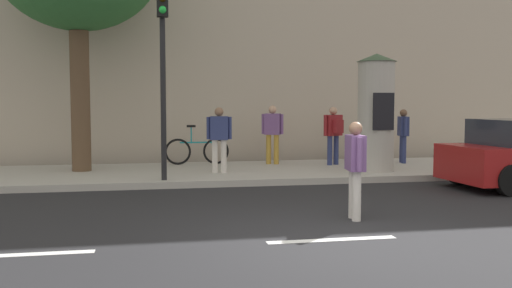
# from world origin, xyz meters

# --- Properties ---
(ground_plane) EXTENTS (80.00, 80.00, 0.00)m
(ground_plane) POSITION_xyz_m (0.00, 0.00, 0.00)
(ground_plane) COLOR #232326
(sidewalk_curb) EXTENTS (36.00, 4.00, 0.15)m
(sidewalk_curb) POSITION_xyz_m (0.00, 7.00, 0.07)
(sidewalk_curb) COLOR #B2ADA3
(sidewalk_curb) RESTS_ON ground_plane
(lane_markings) EXTENTS (25.80, 0.16, 0.01)m
(lane_markings) POSITION_xyz_m (0.00, 0.00, 0.00)
(lane_markings) COLOR silver
(lane_markings) RESTS_ON ground_plane
(traffic_light) EXTENTS (0.24, 0.45, 4.28)m
(traffic_light) POSITION_xyz_m (-2.08, 5.24, 3.03)
(traffic_light) COLOR black
(traffic_light) RESTS_ON sidewalk_curb
(poster_column) EXTENTS (0.99, 0.99, 2.91)m
(poster_column) POSITION_xyz_m (3.15, 6.03, 1.63)
(poster_column) COLOR #B2ADA3
(poster_column) RESTS_ON sidewalk_curb
(pedestrian_near_pole) EXTENTS (0.29, 0.64, 1.56)m
(pedestrian_near_pole) POSITION_xyz_m (0.79, 1.22, 0.91)
(pedestrian_near_pole) COLOR silver
(pedestrian_near_pole) RESTS_ON ground_plane
(pedestrian_with_backpack) EXTENTS (0.61, 0.52, 1.59)m
(pedestrian_with_backpack) POSITION_xyz_m (2.58, 7.55, 1.10)
(pedestrian_with_backpack) COLOR navy
(pedestrian_with_backpack) RESTS_ON sidewalk_curb
(pedestrian_in_dark_shirt) EXTENTS (0.61, 0.29, 1.59)m
(pedestrian_in_dark_shirt) POSITION_xyz_m (-0.72, 6.42, 1.08)
(pedestrian_in_dark_shirt) COLOR silver
(pedestrian_in_dark_shirt) RESTS_ON sidewalk_curb
(pedestrian_in_light_jacket) EXTENTS (0.57, 0.39, 1.63)m
(pedestrian_in_light_jacket) POSITION_xyz_m (0.98, 8.07, 1.10)
(pedestrian_in_light_jacket) COLOR #B78C33
(pedestrian_in_light_jacket) RESTS_ON sidewalk_curb
(pedestrian_in_red_top) EXTENTS (0.34, 0.64, 1.52)m
(pedestrian_in_red_top) POSITION_xyz_m (4.68, 7.68, 1.04)
(pedestrian_in_red_top) COLOR navy
(pedestrian_in_red_top) RESTS_ON sidewalk_curb
(bicycle_leaning) EXTENTS (1.77, 0.10, 1.09)m
(bicycle_leaning) POSITION_xyz_m (-1.09, 8.37, 0.54)
(bicycle_leaning) COLOR black
(bicycle_leaning) RESTS_ON sidewalk_curb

